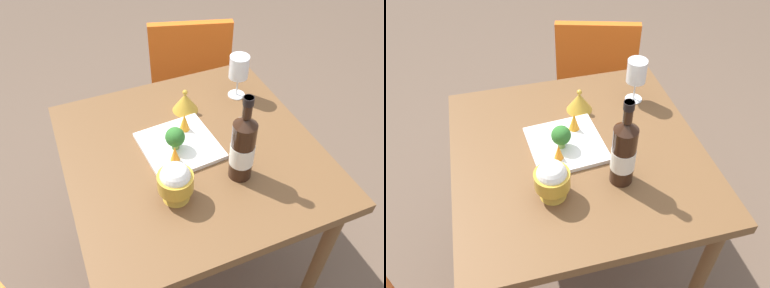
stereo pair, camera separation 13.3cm
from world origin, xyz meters
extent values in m
plane|color=brown|center=(0.00, 0.00, 0.00)|extent=(8.00, 8.00, 0.00)
cube|color=brown|center=(0.00, 0.00, 0.72)|extent=(0.86, 0.86, 0.04)
cylinder|color=brown|center=(-0.37, -0.37, 0.35)|extent=(0.05, 0.05, 0.70)
cylinder|color=brown|center=(0.37, -0.37, 0.35)|extent=(0.05, 0.05, 0.70)
cylinder|color=brown|center=(0.37, 0.37, 0.35)|extent=(0.05, 0.05, 0.70)
cube|color=orange|center=(0.84, -0.32, 0.44)|extent=(0.50, 0.50, 0.02)
cube|color=orange|center=(0.67, -0.27, 0.65)|extent=(0.15, 0.39, 0.40)
cylinder|color=black|center=(1.05, -0.20, 0.21)|extent=(0.03, 0.03, 0.43)
cylinder|color=black|center=(0.95, -0.53, 0.21)|extent=(0.03, 0.03, 0.43)
cylinder|color=black|center=(0.73, -0.11, 0.21)|extent=(0.03, 0.03, 0.43)
cylinder|color=black|center=(0.63, -0.43, 0.21)|extent=(0.03, 0.03, 0.43)
cylinder|color=black|center=(-0.16, -0.10, 0.85)|extent=(0.08, 0.08, 0.21)
cone|color=black|center=(-0.16, -0.10, 0.97)|extent=(0.08, 0.08, 0.03)
cylinder|color=black|center=(-0.16, -0.10, 1.02)|extent=(0.03, 0.03, 0.07)
cylinder|color=black|center=(-0.16, -0.10, 1.04)|extent=(0.03, 0.03, 0.02)
cylinder|color=silver|center=(-0.16, -0.10, 0.84)|extent=(0.08, 0.08, 0.08)
cylinder|color=white|center=(0.22, -0.29, 0.74)|extent=(0.07, 0.07, 0.00)
cylinder|color=white|center=(0.22, -0.29, 0.79)|extent=(0.01, 0.01, 0.08)
cylinder|color=white|center=(0.22, -0.29, 0.88)|extent=(0.08, 0.08, 0.09)
cone|color=gold|center=(-0.17, 0.12, 0.76)|extent=(0.08, 0.08, 0.04)
cylinder|color=gold|center=(-0.17, 0.12, 0.81)|extent=(0.11, 0.11, 0.05)
sphere|color=white|center=(-0.17, 0.12, 0.84)|extent=(0.09, 0.09, 0.09)
cone|color=gold|center=(0.21, -0.06, 0.78)|extent=(0.10, 0.10, 0.07)
sphere|color=gold|center=(0.21, -0.06, 0.82)|extent=(0.02, 0.02, 0.02)
cube|color=white|center=(0.03, 0.04, 0.75)|extent=(0.27, 0.27, 0.02)
cylinder|color=#729E4C|center=(0.02, 0.05, 0.77)|extent=(0.03, 0.03, 0.03)
sphere|color=#2D6B28|center=(0.02, 0.05, 0.81)|extent=(0.07, 0.07, 0.07)
cone|color=orange|center=(-0.04, 0.08, 0.79)|extent=(0.03, 0.03, 0.06)
cone|color=orange|center=(0.09, -0.01, 0.79)|extent=(0.04, 0.04, 0.07)
camera|label=1|loc=(-0.88, 0.36, 1.70)|focal=36.57mm
camera|label=2|loc=(-0.93, 0.24, 1.70)|focal=36.57mm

